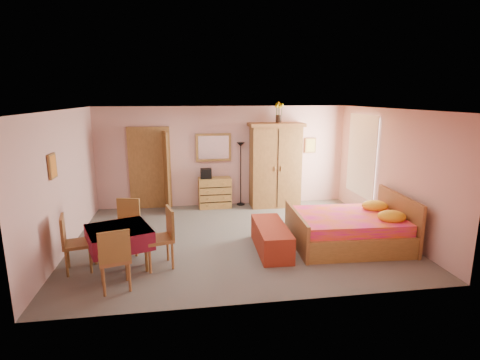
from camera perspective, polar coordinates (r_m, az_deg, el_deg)
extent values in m
plane|color=slate|center=(7.78, -0.40, -8.81)|extent=(6.50, 6.50, 0.00)
plane|color=brown|center=(7.24, -0.43, 10.72)|extent=(6.50, 6.50, 0.00)
cube|color=#CF9C96|center=(9.84, -2.51, 3.61)|extent=(6.50, 0.10, 2.60)
cube|color=#CF9C96|center=(5.02, 3.69, -5.30)|extent=(6.50, 0.10, 2.60)
cube|color=#CF9C96|center=(7.65, -25.26, -0.22)|extent=(0.10, 5.00, 2.60)
cube|color=#CF9C96|center=(8.49, 21.86, 1.25)|extent=(0.10, 5.00, 2.60)
cube|color=#9E6B35|center=(9.84, -13.54, 1.64)|extent=(1.06, 0.12, 2.15)
cube|color=white|center=(9.48, 18.10, 3.57)|extent=(0.08, 1.40, 1.95)
cube|color=orange|center=(7.01, -26.69, 1.90)|extent=(0.04, 0.32, 0.42)
cube|color=#D8BF59|center=(10.29, 10.68, 5.21)|extent=(0.30, 0.04, 0.40)
cube|color=#B0803B|center=(9.75, -3.85, -1.94)|extent=(0.84, 0.44, 0.78)
cube|color=silver|center=(9.73, -4.06, 4.98)|extent=(0.91, 0.07, 0.72)
cube|color=black|center=(9.60, -5.21, 1.00)|extent=(0.28, 0.20, 0.26)
cube|color=black|center=(9.86, 0.11, 0.91)|extent=(0.24, 0.24, 1.68)
cube|color=olive|center=(9.78, 5.37, 2.27)|extent=(1.40, 0.73, 2.18)
cube|color=yellow|center=(9.72, 5.91, 10.24)|extent=(0.22, 0.22, 0.53)
cube|color=#E51688|center=(7.58, 16.12, -5.93)|extent=(2.22, 1.79, 0.99)
cube|color=maroon|center=(7.13, 4.78, -8.76)|extent=(0.59, 1.49, 0.49)
cube|color=maroon|center=(6.69, -17.85, -9.83)|extent=(1.24, 1.24, 0.71)
cube|color=#995F34|center=(5.99, -18.61, -11.19)|extent=(0.54, 0.54, 0.98)
cube|color=#9F6836|center=(7.35, -17.02, -6.70)|extent=(0.52, 0.52, 0.96)
cube|color=olive|center=(6.78, -23.50, -8.80)|extent=(0.53, 0.53, 0.97)
cube|color=#A26637|center=(6.51, -12.33, -8.69)|extent=(0.56, 0.56, 1.02)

